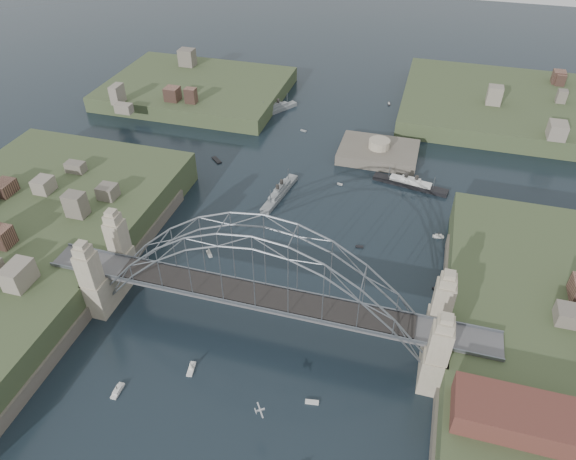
# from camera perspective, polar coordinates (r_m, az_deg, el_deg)

# --- Properties ---
(ground) EXTENTS (500.00, 500.00, 0.00)m
(ground) POSITION_cam_1_polar(r_m,az_deg,el_deg) (101.72, -2.83, -10.52)
(ground) COLOR black
(ground) RESTS_ON ground
(bridge) EXTENTS (84.00, 13.80, 24.60)m
(bridge) POSITION_cam_1_polar(r_m,az_deg,el_deg) (92.82, -3.07, -5.49)
(bridge) COLOR #535255
(bridge) RESTS_ON ground
(shore_west) EXTENTS (50.50, 90.00, 12.00)m
(shore_west) POSITION_cam_1_polar(r_m,az_deg,el_deg) (126.44, -28.41, -3.30)
(shore_west) COLOR #384627
(shore_west) RESTS_ON ground
(headland_nw) EXTENTS (60.00, 45.00, 9.00)m
(headland_nw) POSITION_cam_1_polar(r_m,az_deg,el_deg) (191.95, -9.83, 14.39)
(headland_nw) COLOR #384627
(headland_nw) RESTS_ON ground
(headland_ne) EXTENTS (70.00, 55.00, 9.50)m
(headland_ne) POSITION_cam_1_polar(r_m,az_deg,el_deg) (190.76, 23.12, 11.79)
(headland_ne) COLOR #384627
(headland_ne) RESTS_ON ground
(fort_island) EXTENTS (22.00, 16.00, 9.40)m
(fort_island) POSITION_cam_1_polar(r_m,az_deg,el_deg) (153.99, 9.74, 7.76)
(fort_island) COLOR #564F44
(fort_island) RESTS_ON ground
(wharf_shed) EXTENTS (20.00, 8.00, 4.00)m
(wharf_shed) POSITION_cam_1_polar(r_m,az_deg,el_deg) (85.14, 24.48, -18.15)
(wharf_shed) COLOR #592D26
(wharf_shed) RESTS_ON shore_east
(naval_cruiser_near) EXTENTS (4.96, 18.08, 5.38)m
(naval_cruiser_near) POSITION_cam_1_polar(r_m,az_deg,el_deg) (134.62, -0.92, 4.08)
(naval_cruiser_near) COLOR gray
(naval_cruiser_near) RESTS_ON ground
(naval_cruiser_far) EXTENTS (11.12, 15.50, 5.71)m
(naval_cruiser_far) POSITION_cam_1_polar(r_m,az_deg,el_deg) (177.03, -1.36, 12.97)
(naval_cruiser_far) COLOR gray
(naval_cruiser_far) RESTS_ON ground
(ocean_liner) EXTENTS (19.98, 6.20, 4.86)m
(ocean_liner) POSITION_cam_1_polar(r_m,az_deg,el_deg) (141.90, 13.17, 4.91)
(ocean_liner) COLOR black
(ocean_liner) RESTS_ON ground
(aeroplane) EXTENTS (1.85, 2.49, 0.42)m
(aeroplane) POSITION_cam_1_polar(r_m,az_deg,el_deg) (84.24, -3.17, -19.03)
(aeroplane) COLOR silver
(small_boat_a) EXTENTS (2.13, 2.34, 2.38)m
(small_boat_a) POSITION_cam_1_polar(r_m,az_deg,el_deg) (117.41, -8.61, -2.33)
(small_boat_a) COLOR silver
(small_boat_a) RESTS_ON ground
(small_boat_b) EXTENTS (1.77, 0.75, 0.45)m
(small_boat_b) POSITION_cam_1_polar(r_m,az_deg,el_deg) (119.53, 7.78, -1.83)
(small_boat_b) COLOR silver
(small_boat_b) RESTS_ON ground
(small_boat_c) EXTENTS (1.48, 3.18, 2.38)m
(small_boat_c) POSITION_cam_1_polar(r_m,az_deg,el_deg) (96.33, -10.53, -14.47)
(small_boat_c) COLOR silver
(small_boat_c) RESTS_ON ground
(small_boat_d) EXTENTS (2.58, 1.23, 1.43)m
(small_boat_d) POSITION_cam_1_polar(r_m,az_deg,el_deg) (126.06, 16.05, -0.66)
(small_boat_d) COLOR silver
(small_boat_d) RESTS_ON ground
(small_boat_e) EXTENTS (3.87, 3.69, 0.45)m
(small_boat_e) POSITION_cam_1_polar(r_m,az_deg,el_deg) (151.10, -7.78, 7.55)
(small_boat_e) COLOR silver
(small_boat_e) RESTS_ON ground
(small_boat_f) EXTENTS (1.52, 0.77, 0.45)m
(small_boat_f) POSITION_cam_1_polar(r_m,az_deg,el_deg) (139.81, 5.67, 4.98)
(small_boat_f) COLOR silver
(small_boat_f) RESTS_ON ground
(small_boat_h) EXTENTS (2.07, 1.16, 0.45)m
(small_boat_h) POSITION_cam_1_polar(r_m,az_deg,el_deg) (165.32, 1.69, 10.75)
(small_boat_h) COLOR silver
(small_boat_h) RESTS_ON ground
(small_boat_i) EXTENTS (2.11, 2.29, 2.38)m
(small_boat_i) POSITION_cam_1_polar(r_m,az_deg,el_deg) (111.79, 15.99, -6.15)
(small_boat_i) COLOR silver
(small_boat_i) RESTS_ON ground
(small_boat_j) EXTENTS (1.16, 3.26, 1.43)m
(small_boat_j) POSITION_cam_1_polar(r_m,az_deg,el_deg) (96.95, -18.08, -16.30)
(small_boat_j) COLOR silver
(small_boat_j) RESTS_ON ground
(small_boat_k) EXTENTS (1.06, 1.91, 1.43)m
(small_boat_k) POSITION_cam_1_polar(r_m,az_deg,el_deg) (185.59, 10.93, 13.33)
(small_boat_k) COLOR silver
(small_boat_k) RESTS_ON ground
(small_boat_l) EXTENTS (1.80, 2.99, 1.43)m
(small_boat_l) POSITION_cam_1_polar(r_m,az_deg,el_deg) (131.65, -14.99, 1.42)
(small_boat_l) COLOR silver
(small_boat_l) RESTS_ON ground
(small_boat_m) EXTENTS (2.35, 1.08, 0.45)m
(small_boat_m) POSITION_cam_1_polar(r_m,az_deg,el_deg) (91.54, 2.63, -18.23)
(small_boat_m) COLOR silver
(small_boat_m) RESTS_ON ground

